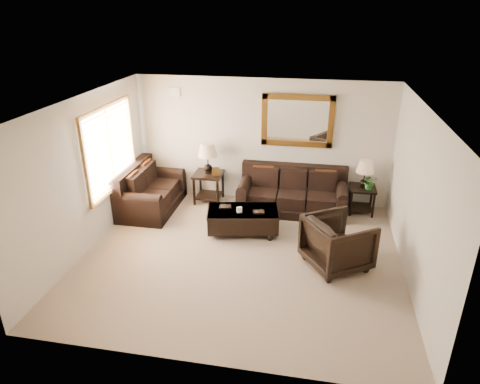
% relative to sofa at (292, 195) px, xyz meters
% --- Properties ---
extents(room, '(5.51, 5.01, 2.71)m').
position_rel_sofa_xyz_m(room, '(-0.75, -2.05, 1.01)').
color(room, gray).
rests_on(room, ground).
extents(window, '(0.07, 1.96, 1.66)m').
position_rel_sofa_xyz_m(window, '(-3.45, -1.15, 1.21)').
color(window, white).
rests_on(window, room).
extents(mirror, '(1.50, 0.06, 1.10)m').
position_rel_sofa_xyz_m(mirror, '(-0.00, 0.41, 1.51)').
color(mirror, '#503610').
rests_on(mirror, room).
extents(air_vent, '(0.25, 0.02, 0.18)m').
position_rel_sofa_xyz_m(air_vent, '(-2.65, 0.43, 2.01)').
color(air_vent, '#999999').
rests_on(air_vent, room).
extents(sofa, '(2.27, 0.98, 0.93)m').
position_rel_sofa_xyz_m(sofa, '(0.00, 0.00, 0.00)').
color(sofa, black).
rests_on(sofa, room).
extents(loveseat, '(1.02, 1.71, 0.96)m').
position_rel_sofa_xyz_m(loveseat, '(-3.03, -0.51, 0.02)').
color(loveseat, black).
rests_on(loveseat, room).
extents(end_table_left, '(0.62, 0.62, 1.35)m').
position_rel_sofa_xyz_m(end_table_left, '(-1.87, 0.10, 0.55)').
color(end_table_left, black).
rests_on(end_table_left, room).
extents(end_table_right, '(0.53, 0.53, 1.16)m').
position_rel_sofa_xyz_m(end_table_right, '(1.45, 0.14, 0.42)').
color(end_table_right, black).
rests_on(end_table_right, room).
extents(coffee_table, '(1.47, 0.97, 0.58)m').
position_rel_sofa_xyz_m(coffee_table, '(-0.87, -1.15, -0.05)').
color(coffee_table, black).
rests_on(coffee_table, room).
extents(armchair, '(1.25, 1.27, 0.97)m').
position_rel_sofa_xyz_m(armchair, '(0.89, -2.03, 0.15)').
color(armchair, black).
rests_on(armchair, floor).
extents(potted_plant, '(0.30, 0.33, 0.25)m').
position_rel_sofa_xyz_m(potted_plant, '(1.56, 0.05, 0.37)').
color(potted_plant, '#22571D').
rests_on(potted_plant, end_table_right).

